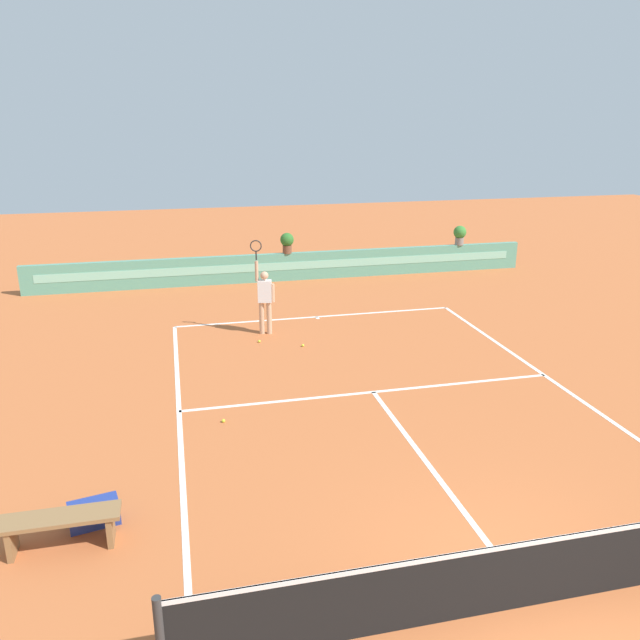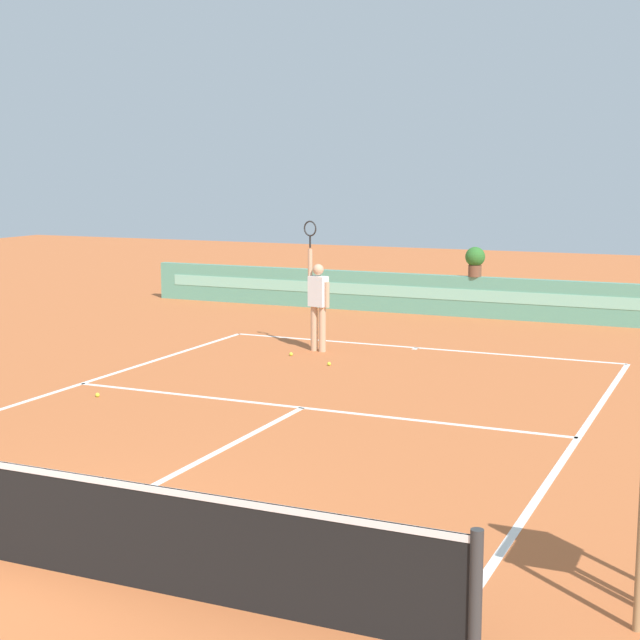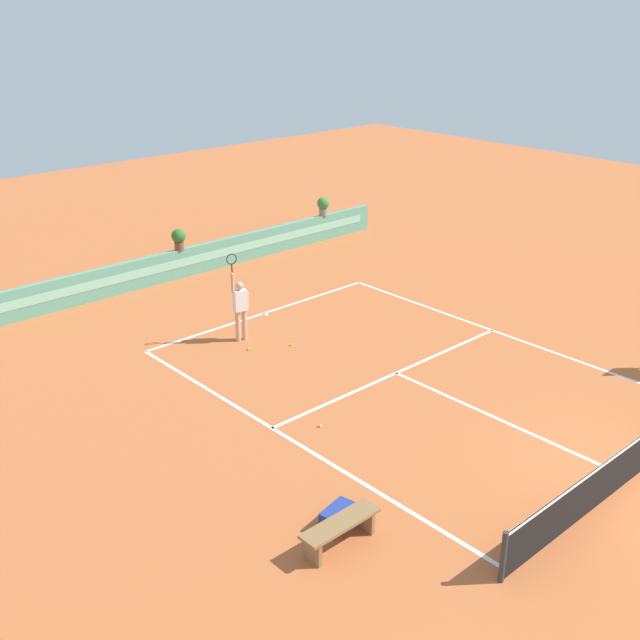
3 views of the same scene
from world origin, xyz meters
name	(u,v)px [view 1 (image 1 of 3)]	position (x,y,z in m)	size (l,w,h in m)	color
ground_plane	(379,400)	(0.00, 6.00, 0.00)	(60.00, 60.00, 0.00)	#BC6033
court_lines	(369,386)	(0.00, 6.72, 0.00)	(8.32, 11.94, 0.01)	white
net	(538,570)	(0.00, 0.00, 0.51)	(8.92, 0.10, 1.00)	#333333
back_wall_barrier	(289,267)	(0.00, 16.39, 0.50)	(18.00, 0.21, 1.00)	#599E84
bench_courtside	(60,524)	(-5.76, 2.46, 0.38)	(1.60, 0.44, 0.51)	olive
gear_bag	(94,513)	(-5.38, 2.91, 0.18)	(0.70, 0.36, 0.36)	navy
tennis_player	(265,297)	(-1.69, 10.75, 1.05)	(0.61, 0.30, 2.58)	tan
tennis_ball_near_baseline	(223,421)	(-3.28, 5.72, 0.03)	(0.07, 0.07, 0.07)	#CCE033
tennis_ball_mid_court	(303,345)	(-0.91, 9.51, 0.03)	(0.07, 0.07, 0.07)	#CCE033
tennis_ball_by_sideline	(259,341)	(-1.96, 10.08, 0.03)	(0.07, 0.07, 0.07)	#CCE033
potted_plant_far_right	(460,234)	(6.59, 16.39, 1.41)	(0.48, 0.48, 0.72)	gray
potted_plant_centre	(287,242)	(-0.04, 16.39, 1.41)	(0.48, 0.48, 0.72)	brown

